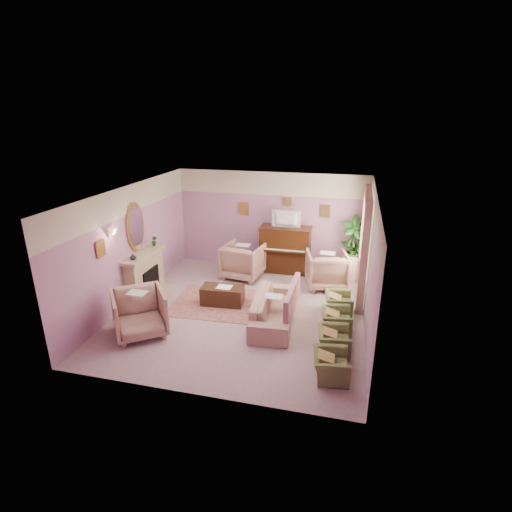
% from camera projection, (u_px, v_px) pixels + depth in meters
% --- Properties ---
extents(floor, '(5.50, 6.00, 0.01)m').
position_uv_depth(floor, '(243.00, 311.00, 9.32)').
color(floor, gray).
rests_on(floor, ground).
extents(ceiling, '(5.50, 6.00, 0.01)m').
position_uv_depth(ceiling, '(242.00, 192.00, 8.36)').
color(ceiling, white).
rests_on(ceiling, wall_back).
extents(wall_back, '(5.50, 0.02, 2.80)m').
position_uv_depth(wall_back, '(271.00, 221.00, 11.57)').
color(wall_back, gray).
rests_on(wall_back, floor).
extents(wall_front, '(5.50, 0.02, 2.80)m').
position_uv_depth(wall_front, '(189.00, 319.00, 6.10)').
color(wall_front, gray).
rests_on(wall_front, floor).
extents(wall_left, '(0.02, 6.00, 2.80)m').
position_uv_depth(wall_left, '(131.00, 245.00, 9.46)').
color(wall_left, gray).
rests_on(wall_left, floor).
extents(wall_right, '(0.02, 6.00, 2.80)m').
position_uv_depth(wall_right, '(371.00, 266.00, 8.21)').
color(wall_right, gray).
rests_on(wall_right, floor).
extents(picture_rail_band, '(5.50, 0.01, 0.65)m').
position_uv_depth(picture_rail_band, '(271.00, 184.00, 11.20)').
color(picture_rail_band, beige).
rests_on(picture_rail_band, wall_back).
extents(stripe_panel, '(0.01, 3.00, 2.15)m').
position_uv_depth(stripe_panel, '(368.00, 259.00, 9.51)').
color(stripe_panel, '#A3B090').
rests_on(stripe_panel, wall_right).
extents(fireplace_surround, '(0.30, 1.40, 1.10)m').
position_uv_depth(fireplace_surround, '(145.00, 276.00, 9.90)').
color(fireplace_surround, tan).
rests_on(fireplace_surround, floor).
extents(fireplace_inset, '(0.18, 0.72, 0.68)m').
position_uv_depth(fireplace_inset, '(149.00, 282.00, 9.93)').
color(fireplace_inset, black).
rests_on(fireplace_inset, floor).
extents(fire_ember, '(0.06, 0.54, 0.10)m').
position_uv_depth(fire_ember, '(151.00, 288.00, 9.98)').
color(fire_ember, '#FD491B').
rests_on(fire_ember, floor).
extents(mantel_shelf, '(0.40, 1.55, 0.07)m').
position_uv_depth(mantel_shelf, '(144.00, 254.00, 9.70)').
color(mantel_shelf, tan).
rests_on(mantel_shelf, fireplace_surround).
extents(hearth, '(0.55, 1.50, 0.02)m').
position_uv_depth(hearth, '(154.00, 296.00, 10.04)').
color(hearth, tan).
rests_on(hearth, floor).
extents(mirror_frame, '(0.04, 0.72, 1.20)m').
position_uv_depth(mirror_frame, '(136.00, 227.00, 9.50)').
color(mirror_frame, '#B99C46').
rests_on(mirror_frame, wall_left).
extents(mirror_glass, '(0.01, 0.60, 1.06)m').
position_uv_depth(mirror_glass, '(137.00, 227.00, 9.49)').
color(mirror_glass, white).
rests_on(mirror_glass, wall_left).
extents(sconce_shade, '(0.20, 0.20, 0.16)m').
position_uv_depth(sconce_shade, '(113.00, 232.00, 8.46)').
color(sconce_shade, '#E7AD91').
rests_on(sconce_shade, wall_left).
extents(piano, '(1.40, 0.60, 1.30)m').
position_uv_depth(piano, '(285.00, 250.00, 11.42)').
color(piano, '#33180A').
rests_on(piano, floor).
extents(piano_keyshelf, '(1.30, 0.12, 0.06)m').
position_uv_depth(piano_keyshelf, '(283.00, 252.00, 11.08)').
color(piano_keyshelf, '#33180A').
rests_on(piano_keyshelf, piano).
extents(piano_keys, '(1.20, 0.08, 0.02)m').
position_uv_depth(piano_keys, '(283.00, 250.00, 11.07)').
color(piano_keys, beige).
rests_on(piano_keys, piano).
extents(piano_top, '(1.45, 0.65, 0.04)m').
position_uv_depth(piano_top, '(286.00, 228.00, 11.20)').
color(piano_top, '#33180A').
rests_on(piano_top, piano).
extents(television, '(0.80, 0.12, 0.48)m').
position_uv_depth(television, '(286.00, 218.00, 11.05)').
color(television, black).
rests_on(television, piano).
extents(print_back_left, '(0.30, 0.03, 0.38)m').
position_uv_depth(print_back_left, '(244.00, 209.00, 11.61)').
color(print_back_left, '#B99C46').
rests_on(print_back_left, wall_back).
extents(print_back_right, '(0.26, 0.03, 0.34)m').
position_uv_depth(print_back_right, '(325.00, 211.00, 11.05)').
color(print_back_right, '#B99C46').
rests_on(print_back_right, wall_back).
extents(print_back_mid, '(0.22, 0.03, 0.26)m').
position_uv_depth(print_back_mid, '(288.00, 201.00, 11.22)').
color(print_back_mid, '#B99C46').
rests_on(print_back_mid, wall_back).
extents(print_left_wall, '(0.03, 0.28, 0.36)m').
position_uv_depth(print_left_wall, '(101.00, 248.00, 8.25)').
color(print_left_wall, '#B99C46').
rests_on(print_left_wall, wall_left).
extents(window_blind, '(0.03, 1.40, 1.80)m').
position_uv_depth(window_blind, '(369.00, 231.00, 9.53)').
color(window_blind, '#F1E5C3').
rests_on(window_blind, wall_right).
extents(curtain_left, '(0.16, 0.34, 2.60)m').
position_uv_depth(curtain_left, '(364.00, 259.00, 8.85)').
color(curtain_left, '#A9666E').
rests_on(curtain_left, floor).
extents(curtain_right, '(0.16, 0.34, 2.60)m').
position_uv_depth(curtain_right, '(364.00, 236.00, 10.53)').
color(curtain_right, '#A9666E').
rests_on(curtain_right, floor).
extents(pelmet, '(0.16, 2.20, 0.16)m').
position_uv_depth(pelmet, '(369.00, 195.00, 9.26)').
color(pelmet, '#A9666E').
rests_on(pelmet, wall_right).
extents(mantel_plant, '(0.16, 0.16, 0.28)m').
position_uv_depth(mantel_plant, '(154.00, 241.00, 10.14)').
color(mantel_plant, '#1B4817').
rests_on(mantel_plant, mantel_shelf).
extents(mantel_vase, '(0.16, 0.16, 0.16)m').
position_uv_depth(mantel_vase, '(133.00, 257.00, 9.20)').
color(mantel_vase, beige).
rests_on(mantel_vase, mantel_shelf).
extents(area_rug, '(2.59, 1.93, 0.01)m').
position_uv_depth(area_rug, '(225.00, 303.00, 9.67)').
color(area_rug, '#995753').
rests_on(area_rug, floor).
extents(coffee_table, '(1.04, 0.58, 0.45)m').
position_uv_depth(coffee_table, '(223.00, 295.00, 9.58)').
color(coffee_table, '#321D0F').
rests_on(coffee_table, floor).
extents(table_paper, '(0.35, 0.28, 0.01)m').
position_uv_depth(table_paper, '(224.00, 287.00, 9.49)').
color(table_paper, white).
rests_on(table_paper, coffee_table).
extents(sofa, '(0.71, 2.14, 0.86)m').
position_uv_depth(sofa, '(274.00, 304.00, 8.72)').
color(sofa, tan).
rests_on(sofa, floor).
extents(sofa_throw, '(0.11, 1.62, 0.59)m').
position_uv_depth(sofa_throw, '(292.00, 299.00, 8.57)').
color(sofa_throw, '#A9666E').
rests_on(sofa_throw, sofa).
extents(floral_armchair_left, '(1.01, 1.01, 1.06)m').
position_uv_depth(floral_armchair_left, '(243.00, 259.00, 11.06)').
color(floral_armchair_left, tan).
rests_on(floral_armchair_left, floor).
extents(floral_armchair_right, '(1.01, 1.01, 1.06)m').
position_uv_depth(floral_armchair_right, '(327.00, 268.00, 10.44)').
color(floral_armchair_right, tan).
rests_on(floral_armchair_right, floor).
extents(floral_armchair_front, '(1.01, 1.01, 1.06)m').
position_uv_depth(floral_armchair_front, '(139.00, 311.00, 8.19)').
color(floral_armchair_front, tan).
rests_on(floral_armchair_front, floor).
extents(olive_chair_a, '(0.50, 0.71, 0.61)m').
position_uv_depth(olive_chair_a, '(331.00, 362.00, 6.91)').
color(olive_chair_a, '#586332').
rests_on(olive_chair_a, floor).
extents(olive_chair_b, '(0.50, 0.71, 0.61)m').
position_uv_depth(olive_chair_b, '(334.00, 337.00, 7.66)').
color(olive_chair_b, '#586332').
rests_on(olive_chair_b, floor).
extents(olive_chair_c, '(0.50, 0.71, 0.61)m').
position_uv_depth(olive_chair_c, '(336.00, 317.00, 8.41)').
color(olive_chair_c, '#586332').
rests_on(olive_chair_c, floor).
extents(olive_chair_d, '(0.50, 0.71, 0.61)m').
position_uv_depth(olive_chair_d, '(339.00, 300.00, 9.15)').
color(olive_chair_d, '#586332').
rests_on(olive_chair_d, floor).
extents(side_table, '(0.52, 0.52, 0.70)m').
position_uv_depth(side_table, '(352.00, 267.00, 10.98)').
color(side_table, silver).
rests_on(side_table, floor).
extents(side_plant_big, '(0.30, 0.30, 0.34)m').
position_uv_depth(side_plant_big, '(353.00, 249.00, 10.81)').
color(side_plant_big, '#1B4817').
rests_on(side_plant_big, side_table).
extents(side_plant_small, '(0.16, 0.16, 0.28)m').
position_uv_depth(side_plant_small, '(358.00, 252.00, 10.70)').
color(side_plant_small, '#1B4817').
rests_on(side_plant_small, side_table).
extents(palm_pot, '(0.34, 0.34, 0.34)m').
position_uv_depth(palm_pot, '(351.00, 272.00, 11.09)').
color(palm_pot, brown).
rests_on(palm_pot, floor).
extents(palm_plant, '(0.76, 0.76, 1.44)m').
position_uv_depth(palm_plant, '(354.00, 242.00, 10.78)').
color(palm_plant, '#1B4817').
rests_on(palm_plant, palm_pot).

